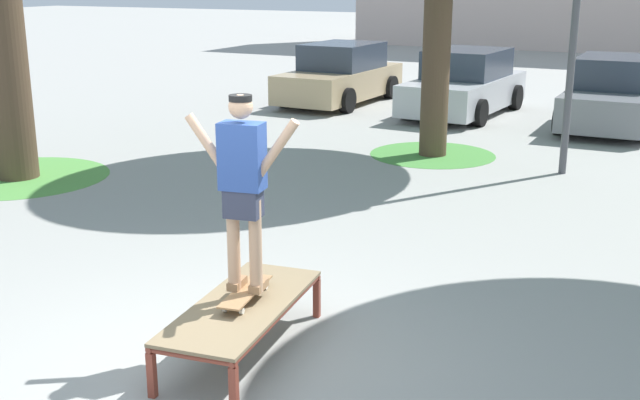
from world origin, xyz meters
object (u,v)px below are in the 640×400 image
object	(u,v)px
skateboard	(246,292)
car_grey	(614,95)
car_tan	(341,76)
car_silver	(465,85)
skate_box	(242,309)
skater	(243,180)

from	to	relation	value
skateboard	car_grey	xyz separation A→B (m)	(1.52, 12.52, 0.15)
car_tan	car_silver	world-z (taller)	same
car_tan	car_silver	bearing A→B (deg)	-4.70
car_tan	car_silver	distance (m)	3.35
skateboard	car_tan	xyz separation A→B (m)	(-5.14, 12.99, 0.15)
skateboard	car_grey	size ratio (longest dim) A/B	0.20
car_silver	car_grey	distance (m)	3.34
skate_box	car_silver	distance (m)	12.92
skateboard	car_silver	world-z (taller)	car_silver
car_silver	skate_box	bearing A→B (deg)	-81.91
skateboard	car_silver	xyz separation A→B (m)	(-1.81, 12.71, 0.15)
car_silver	skater	bearing A→B (deg)	-81.90
skateboard	car_grey	distance (m)	12.62
skater	car_tan	bearing A→B (deg)	111.61
car_silver	car_grey	world-z (taller)	same
skater	car_grey	size ratio (longest dim) A/B	0.40
car_grey	car_tan	bearing A→B (deg)	176.02
skate_box	skater	distance (m)	1.12
skater	car_tan	size ratio (longest dim) A/B	0.40
car_silver	car_grey	bearing A→B (deg)	-3.25
skateboard	car_grey	world-z (taller)	car_grey
car_tan	skater	bearing A→B (deg)	-68.39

